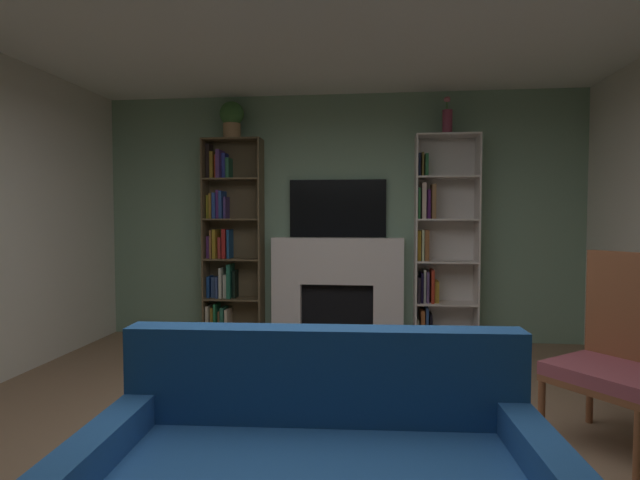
# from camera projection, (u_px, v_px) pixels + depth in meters

# --- Properties ---
(ground_plane) EXTENTS (7.13, 7.13, 0.00)m
(ground_plane) POSITION_uv_depth(u_px,v_px,m) (296.00, 467.00, 2.80)
(ground_plane) COLOR #85664E
(wall_back_accent) EXTENTS (5.43, 0.06, 2.74)m
(wall_back_accent) POSITION_uv_depth(u_px,v_px,m) (338.00, 217.00, 5.72)
(wall_back_accent) COLOR gray
(wall_back_accent) RESTS_ON ground_plane
(fireplace) EXTENTS (1.56, 0.48, 1.14)m
(fireplace) POSITION_uv_depth(u_px,v_px,m) (337.00, 287.00, 5.63)
(fireplace) COLOR white
(fireplace) RESTS_ON ground_plane
(tv) EXTENTS (1.07, 0.06, 0.64)m
(tv) POSITION_uv_depth(u_px,v_px,m) (338.00, 209.00, 5.65)
(tv) COLOR black
(tv) RESTS_ON fireplace
(bookshelf_left) EXTENTS (0.66, 0.27, 2.24)m
(bookshelf_left) POSITION_uv_depth(u_px,v_px,m) (228.00, 243.00, 5.75)
(bookshelf_left) COLOR brown
(bookshelf_left) RESTS_ON ground_plane
(bookshelf_right) EXTENTS (0.66, 0.32, 2.24)m
(bookshelf_right) POSITION_uv_depth(u_px,v_px,m) (438.00, 247.00, 5.46)
(bookshelf_right) COLOR silver
(bookshelf_right) RESTS_ON ground_plane
(potted_plant) EXTENTS (0.27, 0.27, 0.41)m
(potted_plant) POSITION_uv_depth(u_px,v_px,m) (232.00, 118.00, 5.61)
(potted_plant) COLOR #A27B54
(potted_plant) RESTS_ON bookshelf_left
(vase_with_flowers) EXTENTS (0.10, 0.10, 0.40)m
(vase_with_flowers) POSITION_uv_depth(u_px,v_px,m) (447.00, 119.00, 5.35)
(vase_with_flowers) COLOR #91344F
(vase_with_flowers) RESTS_ON bookshelf_right
(armchair) EXTENTS (0.82, 0.83, 1.16)m
(armchair) POSITION_uv_depth(u_px,v_px,m) (621.00, 353.00, 3.05)
(armchair) COLOR brown
(armchair) RESTS_ON ground_plane
(coffee_table) EXTENTS (0.76, 0.43, 0.42)m
(coffee_table) POSITION_uv_depth(u_px,v_px,m) (335.00, 409.00, 2.72)
(coffee_table) COLOR brown
(coffee_table) RESTS_ON ground_plane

